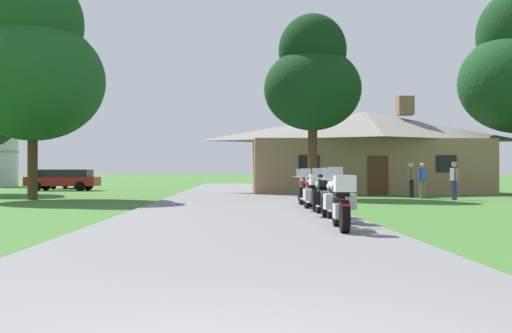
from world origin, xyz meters
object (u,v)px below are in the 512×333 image
Objects in this scene: motorcycle_silver_third_in_row at (323,195)px; parked_black_sedan_far_left at (71,180)px; tree_left_near at (33,63)px; bystander_olive_shirt_near_lodge at (411,178)px; motorcycle_red_farthest_in_row at (306,190)px; parked_red_suv_far_left at (64,179)px; motorcycle_red_nearest_to_camera at (341,203)px; bystander_blue_shirt_beside_signpost at (422,179)px; bystander_gray_shirt_by_tree at (454,179)px; tree_by_lodge_front at (313,78)px; motorcycle_red_fourth_in_row at (313,193)px; motorcycle_silver_second_in_row at (336,199)px.

parked_black_sedan_far_left is at bearing 116.44° from motorcycle_silver_third_in_row.
tree_left_near reaches higher than motorcycle_silver_third_in_row.
motorcycle_red_farthest_in_row is at bearing 7.22° from bystander_olive_shirt_near_lodge.
parked_red_suv_far_left is at bearing 100.11° from tree_left_near.
motorcycle_red_nearest_to_camera is 17.10m from bystander_blue_shirt_beside_signpost.
parked_black_sedan_far_left is (-22.00, 19.06, -0.31)m from bystander_gray_shirt_by_tree.
tree_by_lodge_front is at bearing 83.80° from motorcycle_silver_third_in_row.
bystander_olive_shirt_near_lodge is 22.90m from parked_red_suv_far_left.
motorcycle_red_nearest_to_camera is at bearing -96.80° from motorcycle_red_fourth_in_row.
tree_by_lodge_front reaches higher than motorcycle_red_farthest_in_row.
motorcycle_red_fourth_in_row is at bearing -58.52° from parked_black_sedan_far_left.
motorcycle_silver_third_in_row is 27.68m from parked_red_suv_far_left.
bystander_blue_shirt_beside_signpost is at bearing 60.18° from bystander_olive_shirt_near_lodge.
tree_left_near is at bearing 137.88° from motorcycle_red_fourth_in_row.
motorcycle_red_nearest_to_camera and motorcycle_silver_second_in_row have the same top height.
bystander_gray_shirt_by_tree is at bearing -18.50° from tree_by_lodge_front.
motorcycle_red_farthest_in_row is 0.24× the size of tree_by_lodge_front.
motorcycle_red_fourth_in_row is 30.66m from parked_black_sedan_far_left.
tree_by_lodge_front reaches higher than motorcycle_red_fourth_in_row.
bystander_olive_shirt_near_lodge is 0.92m from bystander_blue_shirt_beside_signpost.
parked_red_suv_far_left is 5.23m from parked_black_sedan_far_left.
parked_red_suv_far_left is at bearing 48.32° from bystander_gray_shirt_by_tree.
parked_black_sedan_far_left is (-15.98, 17.05, -5.04)m from tree_by_lodge_front.
bystander_blue_shirt_beside_signpost is at bearing -3.73° from tree_by_lodge_front.
tree_left_near is at bearing 129.64° from motorcycle_red_nearest_to_camera.
bystander_gray_shirt_by_tree is at bearing 33.16° from motorcycle_red_farthest_in_row.
motorcycle_red_fourth_in_row is (0.00, 2.25, 0.00)m from motorcycle_silver_third_in_row.
parked_red_suv_far_left is 1.09× the size of parked_black_sedan_far_left.
bystander_gray_shirt_by_tree is (7.46, 14.11, 0.33)m from motorcycle_red_nearest_to_camera.
motorcycle_red_fourth_in_row is 1.25× the size of bystander_blue_shirt_beside_signpost.
motorcycle_silver_second_in_row is 14.94m from tree_by_lodge_front.
tree_by_lodge_front is 2.03× the size of parked_black_sedan_far_left.
tree_by_lodge_front is at bearing 87.73° from motorcycle_red_nearest_to_camera.
tree_left_near reaches higher than motorcycle_red_fourth_in_row.
tree_by_lodge_front is (1.22, 9.82, 5.08)m from motorcycle_red_fourth_in_row.
bystander_blue_shirt_beside_signpost is at bearing 51.47° from motorcycle_red_fourth_in_row.
motorcycle_silver_second_in_row is 18.20m from tree_left_near.
motorcycle_silver_second_in_row is at bearing -149.81° from bystander_blue_shirt_beside_signpost.
motorcycle_red_fourth_in_row is 0.24× the size of tree_by_lodge_front.
bystander_olive_shirt_near_lodge reaches higher than motorcycle_red_fourth_in_row.
tree_by_lodge_front reaches higher than motorcycle_silver_second_in_row.
bystander_blue_shirt_beside_signpost is (6.55, 15.79, 0.31)m from motorcycle_red_nearest_to_camera.
motorcycle_silver_second_in_row is at bearing -61.82° from parked_black_sedan_far_left.
motorcycle_silver_third_in_row and motorcycle_red_farthest_in_row have the same top height.
parked_red_suv_far_left is (-13.85, 25.91, 0.17)m from motorcycle_silver_second_in_row.
bystander_blue_shirt_beside_signpost reaches higher than motorcycle_red_fourth_in_row.
motorcycle_red_fourth_in_row is at bearing 89.45° from motorcycle_silver_third_in_row.
motorcycle_silver_second_in_row and motorcycle_silver_third_in_row have the same top height.
motorcycle_red_fourth_in_row is 0.49× the size of parked_black_sedan_far_left.
bystander_blue_shirt_beside_signpost is 0.39× the size of parked_black_sedan_far_left.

